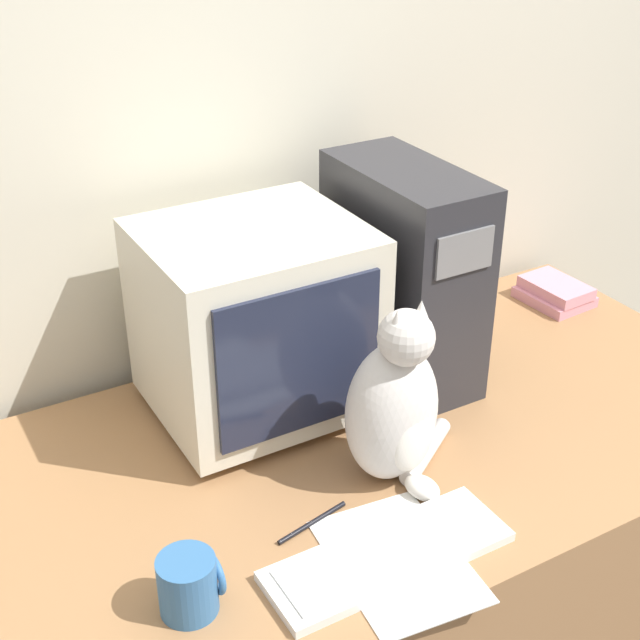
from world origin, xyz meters
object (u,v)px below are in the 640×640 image
(computer_tower, at_px, (403,274))
(mug, at_px, (189,584))
(cat, at_px, (396,407))
(pen, at_px, (312,523))
(book_stack, at_px, (555,292))
(keyboard, at_px, (388,555))
(crt_monitor, at_px, (255,321))

(computer_tower, bearing_deg, mug, -148.10)
(cat, relative_size, pen, 2.44)
(cat, bearing_deg, book_stack, 15.67)
(computer_tower, height_order, keyboard, computer_tower)
(computer_tower, height_order, pen, computer_tower)
(pen, distance_m, mug, 0.27)
(cat, relative_size, book_stack, 2.07)
(keyboard, bearing_deg, crt_monitor, 88.67)
(crt_monitor, height_order, computer_tower, computer_tower)
(book_stack, bearing_deg, mug, -157.99)
(computer_tower, relative_size, cat, 1.28)
(computer_tower, height_order, book_stack, computer_tower)
(computer_tower, distance_m, book_stack, 0.58)
(cat, xyz_separation_m, book_stack, (0.76, 0.38, -0.13))
(pen, bearing_deg, computer_tower, 39.83)
(crt_monitor, bearing_deg, cat, -69.46)
(book_stack, xyz_separation_m, mug, (-1.23, -0.50, 0.02))
(crt_monitor, bearing_deg, computer_tower, -2.55)
(crt_monitor, relative_size, cat, 1.13)
(crt_monitor, xyz_separation_m, book_stack, (0.89, 0.05, -0.19))
(computer_tower, bearing_deg, cat, -125.91)
(computer_tower, distance_m, pen, 0.60)
(cat, bearing_deg, keyboard, -136.69)
(cat, height_order, book_stack, cat)
(computer_tower, xyz_separation_m, keyboard, (-0.36, -0.50, -0.23))
(keyboard, xyz_separation_m, pen, (-0.07, 0.14, -0.01))
(pen, bearing_deg, mug, -164.61)
(keyboard, bearing_deg, computer_tower, 54.06)
(crt_monitor, relative_size, book_stack, 2.34)
(mug, bearing_deg, pen, 15.39)
(book_stack, bearing_deg, cat, -153.62)
(book_stack, distance_m, pen, 1.05)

